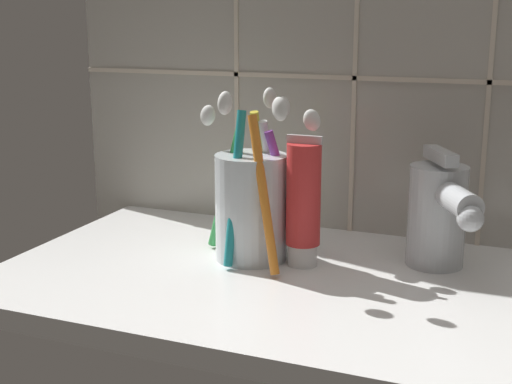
# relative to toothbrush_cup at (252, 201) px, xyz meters

# --- Properties ---
(sink_counter) EXTENTS (0.57, 0.34, 0.02)m
(sink_counter) POSITION_rel_toothbrush_cup_xyz_m (0.05, -0.03, -0.07)
(sink_counter) COLOR white
(sink_counter) RESTS_ON ground
(tile_wall_backsplash) EXTENTS (0.67, 0.02, 0.52)m
(tile_wall_backsplash) POSITION_rel_toothbrush_cup_xyz_m (0.05, 0.14, 0.18)
(tile_wall_backsplash) COLOR #B7B2A8
(tile_wall_backsplash) RESTS_ON ground
(toothbrush_cup) EXTENTS (0.13, 0.12, 0.18)m
(toothbrush_cup) POSITION_rel_toothbrush_cup_xyz_m (0.00, 0.00, 0.00)
(toothbrush_cup) COLOR silver
(toothbrush_cup) RESTS_ON sink_counter
(toothpaste_tube) EXTENTS (0.04, 0.03, 0.13)m
(toothpaste_tube) POSITION_rel_toothbrush_cup_xyz_m (0.06, -0.00, 0.00)
(toothpaste_tube) COLOR white
(toothpaste_tube) RESTS_ON sink_counter
(sink_faucet) EXTENTS (0.08, 0.11, 0.12)m
(sink_faucet) POSITION_rel_toothbrush_cup_xyz_m (0.18, 0.04, -0.00)
(sink_faucet) COLOR silver
(sink_faucet) RESTS_ON sink_counter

